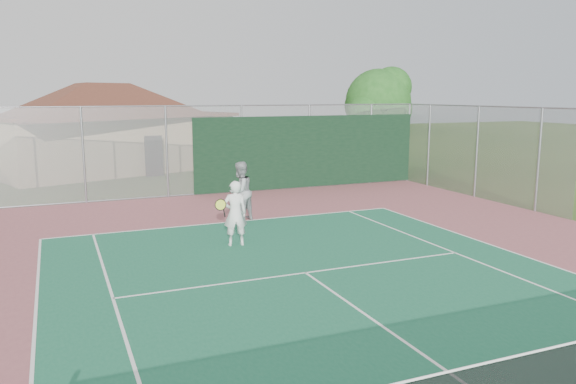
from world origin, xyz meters
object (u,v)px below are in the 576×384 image
object	(u,v)px
tree	(380,104)
player_grey_back	(240,192)
clubhouse	(104,118)
player_white_front	(235,214)

from	to	relation	value
tree	player_grey_back	bearing A→B (deg)	-142.21
clubhouse	tree	size ratio (longest dim) A/B	2.75
tree	player_grey_back	distance (m)	12.41
clubhouse	tree	distance (m)	14.35
tree	player_grey_back	size ratio (longest dim) A/B	2.82
clubhouse	player_white_front	bearing A→B (deg)	-104.57
player_grey_back	player_white_front	bearing A→B (deg)	35.14
tree	player_white_front	bearing A→B (deg)	-136.33
clubhouse	player_grey_back	size ratio (longest dim) A/B	7.76
player_white_front	player_grey_back	xyz separation A→B (m)	(1.02, 2.69, 0.07)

